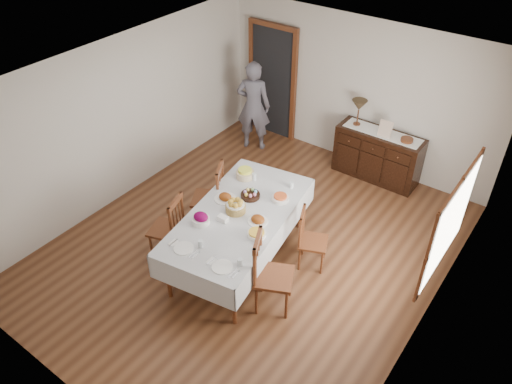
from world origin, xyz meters
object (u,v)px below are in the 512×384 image
Objects in this scene: chair_left_near at (169,227)px; person at (253,103)px; dining_table at (239,219)px; chair_right_near at (270,273)px; chair_right_far at (310,239)px; table_lamp at (359,106)px; sideboard at (378,155)px; chair_left_far at (211,196)px.

chair_left_near is 0.56× the size of person.
dining_table is 2.29× the size of chair_right_near.
chair_right_far is (0.83, 0.50, -0.27)m from dining_table.
table_lamp is (0.19, 3.02, 0.50)m from dining_table.
dining_table is 1.76× the size of sideboard.
chair_right_far is 3.27m from person.
person reaches higher than chair_right_far.
chair_left_far is 0.74× the size of sideboard.
chair_right_far is (0.02, 0.93, -0.10)m from chair_right_near.
table_lamp reaches higher than sideboard.
table_lamp reaches higher than chair_right_far.
table_lamp is at bearing 77.18° from dining_table.
chair_left_near is (-0.84, -0.50, -0.21)m from dining_table.
person is (-2.49, 2.08, 0.44)m from chair_right_far.
chair_right_far reaches higher than dining_table.
person is at bearing -169.40° from sideboard.
person is 3.94× the size of table_lamp.
dining_table is at bearing 99.61° from person.
dining_table is at bearing 102.70° from chair_left_near.
chair_right_far is at bearing -27.00° from chair_right_near.
chair_left_far is at bearing 72.06° from chair_right_far.
chair_right_near is (1.61, -0.79, 0.02)m from chair_left_far.
chair_left_near is at bearing -158.50° from dining_table.
person reaches higher than chair_left_far.
table_lamp is (1.85, 0.44, 0.32)m from person.
chair_left_far is 2.35× the size of table_lamp.
chair_left_near is at bearing 66.99° from chair_right_near.
dining_table is 3.10m from sideboard.
chair_right_near is 1.23× the size of chair_right_far.
chair_right_near is (1.64, 0.07, 0.05)m from chair_left_near.
chair_right_far is 0.50× the size of person.
dining_table is 3.07m from table_lamp.
chair_left_near is 0.91× the size of chair_right_near.
table_lamp is (-0.61, 3.45, 0.66)m from chair_right_near.
table_lamp reaches higher than chair_left_far.
chair_left_near is 3.21m from person.
chair_right_near is at bearing -37.16° from dining_table.
table_lamp reaches higher than dining_table.
chair_right_near is 0.62× the size of person.
chair_right_near reaches higher than chair_left_near.
chair_left_near is at bearing -106.35° from table_lamp.
table_lamp is (1.03, 3.52, 0.71)m from chair_left_near.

